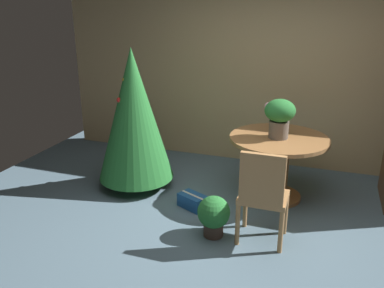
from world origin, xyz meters
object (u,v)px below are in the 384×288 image
object	(u,v)px
round_dining_table	(278,158)
gift_box_blue	(193,201)
potted_plant	(214,214)
flower_vase	(280,115)
wooden_chair_near	(263,193)
holiday_tree	(134,115)

from	to	relation	value
round_dining_table	gift_box_blue	world-z (taller)	round_dining_table
potted_plant	flower_vase	bearing A→B (deg)	66.13
round_dining_table	wooden_chair_near	xyz separation A→B (m)	(0.00, -1.00, 0.03)
gift_box_blue	holiday_tree	bearing A→B (deg)	159.72
flower_vase	gift_box_blue	xyz separation A→B (m)	(-0.82, -0.52, -0.93)
flower_vase	holiday_tree	xyz separation A→B (m)	(-1.67, -0.21, -0.10)
gift_box_blue	wooden_chair_near	bearing A→B (deg)	-28.48
wooden_chair_near	round_dining_table	bearing A→B (deg)	90.00
holiday_tree	flower_vase	bearing A→B (deg)	7.28
wooden_chair_near	gift_box_blue	distance (m)	1.05
round_dining_table	holiday_tree	world-z (taller)	holiday_tree
wooden_chair_near	potted_plant	size ratio (longest dim) A/B	2.26
wooden_chair_near	gift_box_blue	world-z (taller)	wooden_chair_near
holiday_tree	potted_plant	xyz separation A→B (m)	(1.22, -0.79, -0.68)
round_dining_table	wooden_chair_near	distance (m)	1.00
flower_vase	wooden_chair_near	world-z (taller)	flower_vase
round_dining_table	potted_plant	world-z (taller)	round_dining_table
round_dining_table	flower_vase	bearing A→B (deg)	-114.12
holiday_tree	gift_box_blue	size ratio (longest dim) A/B	4.72
holiday_tree	wooden_chair_near	bearing A→B (deg)	-24.50
flower_vase	round_dining_table	bearing A→B (deg)	65.88
gift_box_blue	flower_vase	bearing A→B (deg)	32.45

